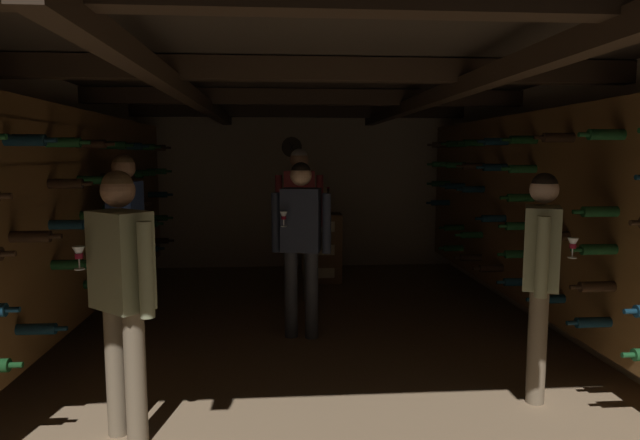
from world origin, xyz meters
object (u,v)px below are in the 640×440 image
(person_guest_rear_center, at_px, (299,209))
(person_guest_near_right, at_px, (541,266))
(person_guest_mid_left, at_px, (126,230))
(display_bottle, at_px, (328,204))
(person_guest_near_left, at_px, (122,282))
(wine_crate_stack, at_px, (321,248))
(person_host_center, at_px, (301,234))

(person_guest_rear_center, bearing_deg, person_guest_near_right, -59.88)
(person_guest_near_right, relative_size, person_guest_mid_left, 0.92)
(display_bottle, distance_m, person_guest_near_right, 3.71)
(display_bottle, distance_m, person_guest_mid_left, 2.94)
(display_bottle, height_order, person_guest_near_left, person_guest_near_left)
(person_guest_near_left, distance_m, person_guest_rear_center, 3.19)
(wine_crate_stack, distance_m, person_guest_near_right, 3.79)
(display_bottle, height_order, person_guest_near_right, person_guest_near_right)
(wine_crate_stack, bearing_deg, person_guest_near_right, -71.42)
(wine_crate_stack, distance_m, person_guest_near_left, 4.22)
(display_bottle, height_order, person_guest_rear_center, person_guest_rear_center)
(person_host_center, xyz_separation_m, person_guest_mid_left, (-1.52, -0.02, 0.05))
(person_guest_rear_center, height_order, person_guest_mid_left, person_guest_rear_center)
(wine_crate_stack, height_order, person_guest_rear_center, person_guest_rear_center)
(person_guest_near_left, height_order, person_guest_mid_left, person_guest_mid_left)
(wine_crate_stack, distance_m, display_bottle, 0.59)
(wine_crate_stack, xyz_separation_m, display_bottle, (0.08, -0.03, 0.59))
(person_host_center, height_order, person_guest_rear_center, person_guest_rear_center)
(person_guest_near_left, bearing_deg, person_guest_mid_left, 104.11)
(person_guest_near_left, bearing_deg, person_guest_rear_center, 69.30)
(person_guest_near_right, bearing_deg, person_host_center, 138.75)
(person_host_center, height_order, person_guest_near_left, person_host_center)
(person_guest_mid_left, bearing_deg, person_host_center, 0.76)
(person_host_center, distance_m, person_guest_near_right, 2.07)
(wine_crate_stack, height_order, person_host_center, person_host_center)
(display_bottle, distance_m, person_host_center, 2.22)
(display_bottle, relative_size, person_guest_mid_left, 0.21)
(person_host_center, relative_size, person_guest_rear_center, 0.92)
(person_guest_near_right, distance_m, person_guest_rear_center, 3.03)
(wine_crate_stack, relative_size, person_guest_rear_center, 0.52)
(wine_crate_stack, height_order, person_guest_mid_left, person_guest_mid_left)
(person_host_center, bearing_deg, person_guest_near_left, -122.35)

